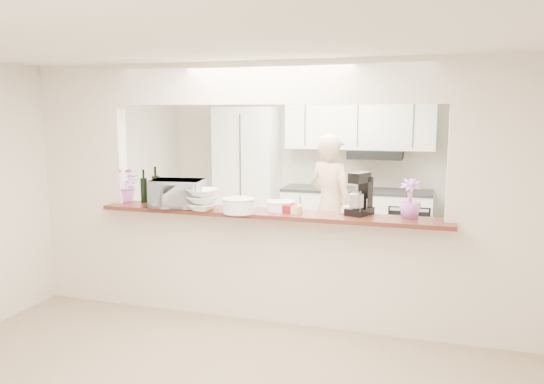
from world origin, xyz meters
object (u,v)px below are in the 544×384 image
at_px(refrigerator, 476,201).
at_px(person, 330,206).
at_px(stand_mixer, 361,196).
at_px(toaster_oven, 177,194).

xyz_separation_m(refrigerator, person, (-1.77, -1.04, 0.03)).
bearing_deg(refrigerator, stand_mixer, -114.78).
distance_m(toaster_oven, stand_mixer, 1.80).
bearing_deg(toaster_oven, refrigerator, 34.51).
bearing_deg(person, toaster_oven, 83.99).
height_order(refrigerator, stand_mixer, refrigerator).
xyz_separation_m(stand_mixer, person, (-0.57, 1.55, -0.39)).
xyz_separation_m(refrigerator, stand_mixer, (-1.19, -2.59, 0.42)).
bearing_deg(person, refrigerator, -120.20).
height_order(refrigerator, person, person).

